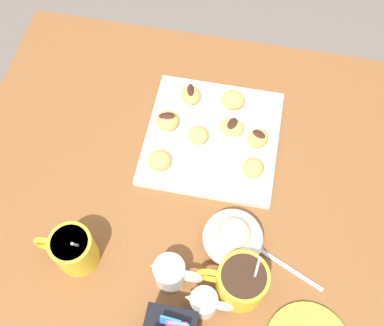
{
  "coord_description": "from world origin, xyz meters",
  "views": [
    {
      "loc": [
        -0.11,
        0.44,
        1.64
      ],
      "look_at": [
        -0.02,
        -0.03,
        0.73
      ],
      "focal_mm": 44.27,
      "sensor_mm": 36.0,
      "label": 1
    }
  ],
  "objects_px": {
    "chocolate_sauce_pitcher": "(204,302)",
    "beignet_5": "(160,161)",
    "pastry_plate_square": "(212,138)",
    "beignet_3": "(253,168)",
    "beignet_2": "(191,95)",
    "beignet_7": "(233,100)",
    "beignet_4": "(198,135)",
    "cream_pitcher_white": "(171,273)",
    "ice_cream_bowl": "(233,237)",
    "coffee_mug_yellow_left": "(241,282)",
    "beignet_0": "(167,121)",
    "beignet_6": "(258,138)",
    "dining_table": "(181,202)",
    "beignet_1": "(232,127)",
    "coffee_mug_yellow_right": "(73,249)"
  },
  "relations": [
    {
      "from": "chocolate_sauce_pitcher",
      "to": "beignet_5",
      "type": "distance_m",
      "value": 0.31
    },
    {
      "from": "pastry_plate_square",
      "to": "beignet_3",
      "type": "relative_size",
      "value": 6.28
    },
    {
      "from": "beignet_2",
      "to": "beignet_7",
      "type": "xyz_separation_m",
      "value": [
        -0.1,
        -0.01,
        -0.0
      ]
    },
    {
      "from": "pastry_plate_square",
      "to": "beignet_4",
      "type": "height_order",
      "value": "beignet_4"
    },
    {
      "from": "cream_pitcher_white",
      "to": "ice_cream_bowl",
      "type": "height_order",
      "value": "ice_cream_bowl"
    },
    {
      "from": "coffee_mug_yellow_left",
      "to": "beignet_0",
      "type": "xyz_separation_m",
      "value": [
        0.21,
        -0.33,
        -0.02
      ]
    },
    {
      "from": "coffee_mug_yellow_left",
      "to": "beignet_2",
      "type": "distance_m",
      "value": 0.45
    },
    {
      "from": "beignet_3",
      "to": "beignet_4",
      "type": "distance_m",
      "value": 0.14
    },
    {
      "from": "cream_pitcher_white",
      "to": "ice_cream_bowl",
      "type": "xyz_separation_m",
      "value": [
        -0.11,
        -0.09,
        -0.0
      ]
    },
    {
      "from": "beignet_6",
      "to": "beignet_7",
      "type": "relative_size",
      "value": 0.96
    },
    {
      "from": "dining_table",
      "to": "coffee_mug_yellow_left",
      "type": "height_order",
      "value": "coffee_mug_yellow_left"
    },
    {
      "from": "cream_pitcher_white",
      "to": "beignet_7",
      "type": "height_order",
      "value": "cream_pitcher_white"
    },
    {
      "from": "coffee_mug_yellow_left",
      "to": "beignet_4",
      "type": "height_order",
      "value": "coffee_mug_yellow_left"
    },
    {
      "from": "coffee_mug_yellow_left",
      "to": "ice_cream_bowl",
      "type": "relative_size",
      "value": 1.16
    },
    {
      "from": "coffee_mug_yellow_left",
      "to": "beignet_1",
      "type": "distance_m",
      "value": 0.35
    },
    {
      "from": "coffee_mug_yellow_left",
      "to": "beignet_2",
      "type": "xyz_separation_m",
      "value": [
        0.18,
        -0.41,
        -0.02
      ]
    },
    {
      "from": "coffee_mug_yellow_right",
      "to": "beignet_1",
      "type": "relative_size",
      "value": 2.57
    },
    {
      "from": "beignet_2",
      "to": "beignet_3",
      "type": "height_order",
      "value": "beignet_3"
    },
    {
      "from": "beignet_0",
      "to": "chocolate_sauce_pitcher",
      "type": "bearing_deg",
      "value": 112.14
    },
    {
      "from": "dining_table",
      "to": "chocolate_sauce_pitcher",
      "type": "bearing_deg",
      "value": 111.45
    },
    {
      "from": "ice_cream_bowl",
      "to": "beignet_7",
      "type": "bearing_deg",
      "value": -81.5
    },
    {
      "from": "pastry_plate_square",
      "to": "beignet_6",
      "type": "distance_m",
      "value": 0.1
    },
    {
      "from": "coffee_mug_yellow_left",
      "to": "chocolate_sauce_pitcher",
      "type": "bearing_deg",
      "value": 37.91
    },
    {
      "from": "pastry_plate_square",
      "to": "coffee_mug_yellow_left",
      "type": "xyz_separation_m",
      "value": [
        -0.11,
        0.32,
        0.04
      ]
    },
    {
      "from": "chocolate_sauce_pitcher",
      "to": "cream_pitcher_white",
      "type": "bearing_deg",
      "value": -28.94
    },
    {
      "from": "pastry_plate_square",
      "to": "beignet_6",
      "type": "height_order",
      "value": "beignet_6"
    },
    {
      "from": "beignet_6",
      "to": "beignet_5",
      "type": "bearing_deg",
      "value": 25.56
    },
    {
      "from": "chocolate_sauce_pitcher",
      "to": "beignet_0",
      "type": "height_order",
      "value": "chocolate_sauce_pitcher"
    },
    {
      "from": "beignet_1",
      "to": "chocolate_sauce_pitcher",
      "type": "bearing_deg",
      "value": 91.24
    },
    {
      "from": "beignet_3",
      "to": "beignet_7",
      "type": "distance_m",
      "value": 0.18
    },
    {
      "from": "ice_cream_bowl",
      "to": "beignet_2",
      "type": "xyz_separation_m",
      "value": [
        0.15,
        -0.32,
        -0.01
      ]
    },
    {
      "from": "pastry_plate_square",
      "to": "cream_pitcher_white",
      "type": "relative_size",
      "value": 2.81
    },
    {
      "from": "beignet_3",
      "to": "cream_pitcher_white",
      "type": "bearing_deg",
      "value": 64.04
    },
    {
      "from": "beignet_0",
      "to": "beignet_1",
      "type": "relative_size",
      "value": 0.93
    },
    {
      "from": "beignet_5",
      "to": "beignet_6",
      "type": "height_order",
      "value": "same"
    },
    {
      "from": "chocolate_sauce_pitcher",
      "to": "coffee_mug_yellow_right",
      "type": "bearing_deg",
      "value": -9.89
    },
    {
      "from": "pastry_plate_square",
      "to": "beignet_3",
      "type": "bearing_deg",
      "value": 143.84
    },
    {
      "from": "cream_pitcher_white",
      "to": "beignet_1",
      "type": "xyz_separation_m",
      "value": [
        -0.06,
        -0.35,
        -0.01
      ]
    },
    {
      "from": "beignet_6",
      "to": "beignet_1",
      "type": "bearing_deg",
      "value": -17.62
    },
    {
      "from": "ice_cream_bowl",
      "to": "beignet_7",
      "type": "relative_size",
      "value": 2.25
    },
    {
      "from": "beignet_3",
      "to": "dining_table",
      "type": "bearing_deg",
      "value": 14.38
    },
    {
      "from": "coffee_mug_yellow_right",
      "to": "cream_pitcher_white",
      "type": "xyz_separation_m",
      "value": [
        -0.19,
        0.01,
        -0.01
      ]
    },
    {
      "from": "pastry_plate_square",
      "to": "beignet_7",
      "type": "height_order",
      "value": "beignet_7"
    },
    {
      "from": "cream_pitcher_white",
      "to": "beignet_7",
      "type": "xyz_separation_m",
      "value": [
        -0.06,
        -0.42,
        -0.01
      ]
    },
    {
      "from": "dining_table",
      "to": "beignet_0",
      "type": "distance_m",
      "value": 0.21
    },
    {
      "from": "dining_table",
      "to": "beignet_1",
      "type": "height_order",
      "value": "beignet_1"
    },
    {
      "from": "coffee_mug_yellow_left",
      "to": "coffee_mug_yellow_right",
      "type": "bearing_deg",
      "value": 0.0
    },
    {
      "from": "chocolate_sauce_pitcher",
      "to": "beignet_3",
      "type": "distance_m",
      "value": 0.3
    },
    {
      "from": "coffee_mug_yellow_left",
      "to": "cream_pitcher_white",
      "type": "relative_size",
      "value": 1.34
    },
    {
      "from": "beignet_7",
      "to": "beignet_4",
      "type": "bearing_deg",
      "value": 60.86
    }
  ]
}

